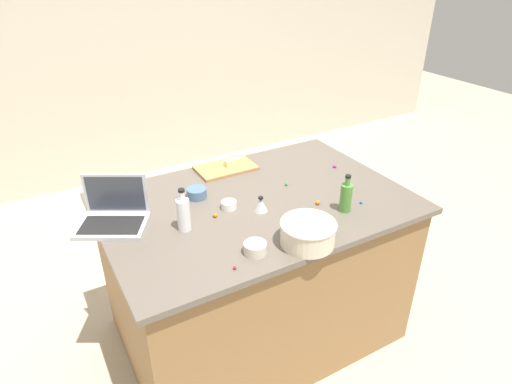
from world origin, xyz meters
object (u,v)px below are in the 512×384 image
Objects in this scene: bottle_vinegar at (183,214)px; ramekin_wide at (229,205)px; ramekin_small at (197,193)px; cutting_board at (226,168)px; kitchen_timer at (261,204)px; laptop at (113,214)px; ramekin_medium at (255,248)px; butter_stick_left at (234,162)px; mixing_bowl_large at (308,232)px; bottle_olive at (346,197)px.

ramekin_wide is (0.26, 0.07, -0.06)m from bottle_vinegar.
cutting_board is at bearing 39.12° from ramekin_small.
kitchen_timer is at bearing -51.27° from ramekin_small.
laptop is at bearing 164.84° from ramekin_wide.
butter_stick_left is at bearing 69.23° from ramekin_medium.
mixing_bowl_large is 0.67m from ramekin_small.
mixing_bowl_large is at bearing -39.95° from laptop.
bottle_vinegar is 2.03× the size of ramekin_small.
ramekin_medium is (-0.30, -0.79, -0.01)m from butter_stick_left.
butter_stick_left is at bearing 18.92° from laptop.
butter_stick_left is 1.43× the size of kitchen_timer.
bottle_olive is at bearing -70.08° from butter_stick_left.
mixing_bowl_large is 0.84m from cutting_board.
mixing_bowl_large is 1.18× the size of bottle_vinegar.
bottle_olive is 0.57× the size of cutting_board.
bottle_vinegar is at bearing -123.58° from ramekin_small.
mixing_bowl_large is at bearing -12.38° from ramekin_medium.
mixing_bowl_large is at bearing -91.05° from cutting_board.
butter_stick_left is 1.12× the size of ramekin_medium.
bottle_vinegar reaches higher than mixing_bowl_large.
ramekin_small is at bearing 118.37° from ramekin_wide.
bottle_olive reaches higher than ramekin_wide.
mixing_bowl_large is 0.84m from butter_stick_left.
ramekin_medium is (0.03, -0.56, -0.00)m from ramekin_small.
laptop is 0.70m from ramekin_medium.
cutting_board is 0.06m from butter_stick_left.
cutting_board is 4.40× the size of kitchen_timer.
bottle_olive reaches higher than ramekin_medium.
laptop is 1.54× the size of mixing_bowl_large.
butter_stick_left is at bearing 43.78° from bottle_vinegar.
ramekin_small is at bearing 128.73° from kitchen_timer.
bottle_olive is at bearing -23.61° from laptop.
laptop is 0.80m from butter_stick_left.
mixing_bowl_large is 2.24× the size of butter_stick_left.
kitchen_timer is at bearing 56.07° from ramekin_medium.
cutting_board is 3.08× the size of butter_stick_left.
laptop is 4.92× the size of kitchen_timer.
mixing_bowl_large is 1.28× the size of bottle_olive.
laptop reaches higher than bottle_vinegar.
bottle_vinegar reaches higher than ramekin_small.
mixing_bowl_large is at bearing -157.01° from bottle_olive.
kitchen_timer is (0.65, -0.24, -0.01)m from laptop.
butter_stick_left is at bearing 60.05° from ramekin_wide.
ramekin_medium is (-0.23, 0.05, -0.03)m from mixing_bowl_large.
ramekin_small reaches higher than ramekin_medium.
ramekin_wide is (0.10, -0.18, -0.01)m from ramekin_small.
ramekin_small reaches higher than ramekin_wide.
ramekin_wide reaches higher than cutting_board.
ramekin_small is at bearing -140.88° from cutting_board.
cutting_board is 3.46× the size of ramekin_medium.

